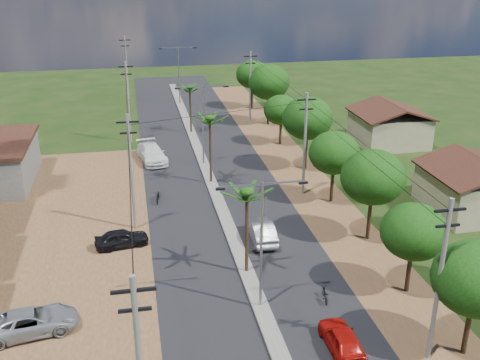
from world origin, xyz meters
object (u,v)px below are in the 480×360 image
object	(u,v)px
car_red_near	(342,340)
moto_rider_east	(325,295)
car_white_far	(152,154)
car_parked_silver	(31,322)
car_silver_mid	(261,231)
car_parked_dark	(122,239)

from	to	relation	value
car_red_near	moto_rider_east	distance (m)	4.64
car_white_far	moto_rider_east	world-z (taller)	car_white_far
car_parked_silver	car_red_near	bearing A→B (deg)	-116.20
car_red_near	car_parked_silver	distance (m)	16.84
car_silver_mid	moto_rider_east	xyz separation A→B (m)	(2.00, -8.27, -0.33)
car_parked_dark	moto_rider_east	bearing A→B (deg)	-137.88
car_parked_dark	car_red_near	bearing A→B (deg)	-150.93
car_parked_silver	car_silver_mid	bearing A→B (deg)	-71.20
car_white_far	moto_rider_east	bearing A→B (deg)	-81.73
car_red_near	car_parked_silver	world-z (taller)	car_parked_silver
car_white_far	car_parked_dark	xyz separation A→B (m)	(-3.00, -17.79, -0.19)
car_parked_silver	moto_rider_east	world-z (taller)	car_parked_silver
car_red_near	car_white_far	size ratio (longest dim) A/B	0.69
car_white_far	car_parked_dark	distance (m)	18.04
moto_rider_east	car_silver_mid	bearing A→B (deg)	-66.00
car_red_near	car_parked_dark	world-z (taller)	car_red_near
car_red_near	car_parked_dark	bearing A→B (deg)	-50.61
moto_rider_east	car_parked_silver	bearing A→B (deg)	9.99
car_silver_mid	car_parked_dark	world-z (taller)	car_silver_mid
car_silver_mid	moto_rider_east	distance (m)	8.52
car_white_far	car_parked_dark	size ratio (longest dim) A/B	1.51
car_silver_mid	car_parked_silver	world-z (taller)	car_silver_mid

